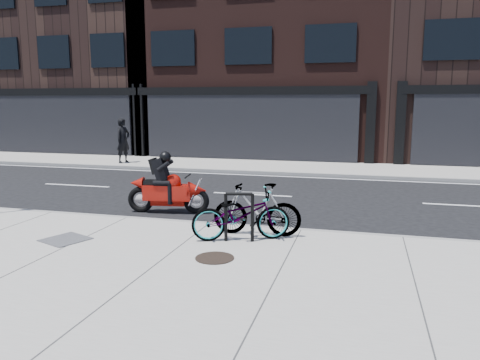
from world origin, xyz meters
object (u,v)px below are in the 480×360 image
(pedestrian, at_px, (123,141))
(utility_grate, at_px, (65,239))
(bike_rack, at_px, (239,213))
(bicycle_rear, at_px, (257,209))
(motorcycle, at_px, (171,188))
(bicycle_front, at_px, (241,215))
(manhole_cover, at_px, (215,258))

(pedestrian, bearing_deg, utility_grate, -138.69)
(bike_rack, height_order, pedestrian, pedestrian)
(bicycle_rear, height_order, motorcycle, motorcycle)
(motorcycle, bearing_deg, bicycle_rear, -43.85)
(motorcycle, relative_size, utility_grate, 2.76)
(bicycle_front, relative_size, motorcycle, 0.91)
(bike_rack, xyz_separation_m, bicycle_rear, (0.23, 0.49, -0.03))
(bike_rack, xyz_separation_m, motorcycle, (-2.37, 2.32, -0.06))
(manhole_cover, bearing_deg, motorcycle, 123.37)
(bike_rack, distance_m, utility_grate, 3.38)
(bike_rack, xyz_separation_m, manhole_cover, (-0.14, -1.07, -0.55))
(bicycle_rear, height_order, pedestrian, pedestrian)
(pedestrian, xyz_separation_m, manhole_cover, (7.76, -11.03, -0.96))
(pedestrian, height_order, manhole_cover, pedestrian)
(bicycle_front, distance_m, pedestrian, 12.65)
(utility_grate, bearing_deg, bike_rack, 13.60)
(motorcycle, height_order, utility_grate, motorcycle)
(bike_rack, bearing_deg, pedestrian, 128.39)
(bike_rack, height_order, utility_grate, bike_rack)
(bike_rack, bearing_deg, motorcycle, 135.61)
(bicycle_rear, bearing_deg, bicycle_front, -32.57)
(bicycle_front, relative_size, utility_grate, 2.51)
(pedestrian, bearing_deg, bicycle_rear, -121.49)
(bicycle_rear, bearing_deg, motorcycle, -128.51)
(bike_rack, xyz_separation_m, pedestrian, (-7.90, 9.97, 0.41))
(pedestrian, distance_m, utility_grate, 11.75)
(pedestrian, relative_size, utility_grate, 2.58)
(bicycle_front, bearing_deg, pedestrian, 16.20)
(bicycle_rear, relative_size, utility_grate, 2.33)
(motorcycle, distance_m, utility_grate, 3.26)
(motorcycle, distance_m, pedestrian, 9.45)
(pedestrian, bearing_deg, motorcycle, -126.26)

